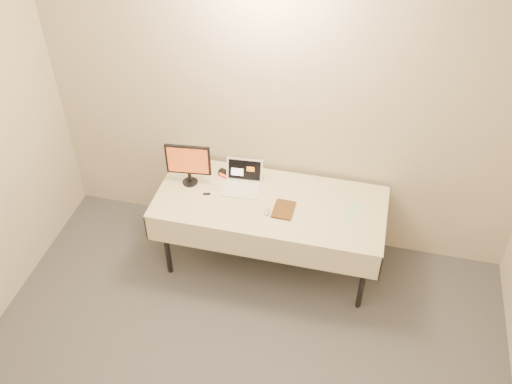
% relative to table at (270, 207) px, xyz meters
% --- Properties ---
extents(back_wall, '(4.00, 0.10, 2.70)m').
position_rel_table_xyz_m(back_wall, '(0.00, 0.45, 0.67)').
color(back_wall, beige).
rests_on(back_wall, ground).
extents(table, '(1.86, 0.81, 0.74)m').
position_rel_table_xyz_m(table, '(0.00, 0.00, 0.00)').
color(table, black).
rests_on(table, ground).
extents(laptop, '(0.32, 0.29, 0.21)m').
position_rel_table_xyz_m(laptop, '(-0.26, 0.13, 0.11)').
color(laptop, white).
rests_on(laptop, table).
extents(monitor, '(0.37, 0.14, 0.38)m').
position_rel_table_xyz_m(monitor, '(-0.70, 0.07, 0.28)').
color(monitor, black).
rests_on(monitor, table).
extents(book, '(0.16, 0.03, 0.22)m').
position_rel_table_xyz_m(book, '(0.05, -0.08, 0.17)').
color(book, brown).
rests_on(book, table).
extents(alarm_clock, '(0.13, 0.09, 0.05)m').
position_rel_table_xyz_m(alarm_clock, '(-0.44, 0.22, 0.09)').
color(alarm_clock, black).
rests_on(alarm_clock, table).
extents(clicker, '(0.05, 0.09, 0.02)m').
position_rel_table_xyz_m(clicker, '(0.00, -0.14, 0.07)').
color(clicker, '#B9B9BB').
rests_on(clicker, table).
extents(paper_form, '(0.19, 0.28, 0.00)m').
position_rel_table_xyz_m(paper_form, '(0.66, 0.02, 0.06)').
color(paper_form, '#BBEBBD').
rests_on(paper_form, table).
extents(usb_dongle, '(0.06, 0.04, 0.01)m').
position_rel_table_xyz_m(usb_dongle, '(-0.52, -0.04, 0.07)').
color(usb_dongle, black).
rests_on(usb_dongle, table).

